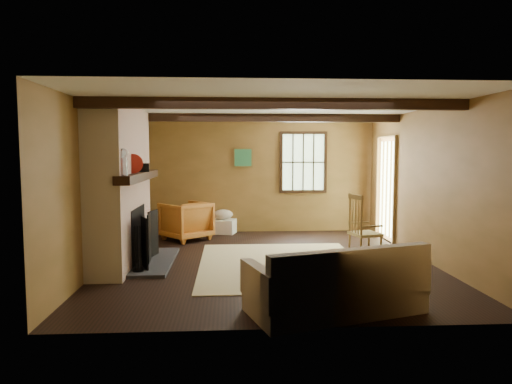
{
  "coord_description": "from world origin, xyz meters",
  "views": [
    {
      "loc": [
        -0.6,
        -7.03,
        1.72
      ],
      "look_at": [
        -0.16,
        0.4,
        1.07
      ],
      "focal_mm": 32.0,
      "sensor_mm": 36.0,
      "label": 1
    }
  ],
  "objects": [
    {
      "name": "rug",
      "position": [
        0.2,
        -0.2,
        0.0
      ],
      "size": [
        2.5,
        3.0,
        0.01
      ],
      "primitive_type": "cube",
      "color": "tan",
      "rests_on": "ground"
    },
    {
      "name": "firewood_pile",
      "position": [
        -1.95,
        2.6,
        0.11
      ],
      "size": [
        0.62,
        0.11,
        0.23
      ],
      "color": "brown",
      "rests_on": "ground"
    },
    {
      "name": "ground",
      "position": [
        0.0,
        0.0,
        0.0
      ],
      "size": [
        5.5,
        5.5,
        0.0
      ],
      "primitive_type": "plane",
      "color": "black",
      "rests_on": "ground"
    },
    {
      "name": "fireplace",
      "position": [
        -2.23,
        -0.0,
        1.1
      ],
      "size": [
        1.02,
        2.3,
        2.4
      ],
      "color": "#9B4A3C",
      "rests_on": "ground"
    },
    {
      "name": "basket_pillow",
      "position": [
        -0.73,
        2.55,
        0.4
      ],
      "size": [
        0.48,
        0.41,
        0.21
      ],
      "primitive_type": "ellipsoid",
      "rotation": [
        0.0,
        0.0,
        0.21
      ],
      "color": "beige",
      "rests_on": "laundry_basket"
    },
    {
      "name": "rocking_chair",
      "position": [
        1.55,
        0.09,
        0.45
      ],
      "size": [
        0.84,
        0.57,
        1.06
      ],
      "rotation": [
        0.0,
        0.0,
        1.82
      ],
      "color": "tan",
      "rests_on": "ground"
    },
    {
      "name": "laundry_basket",
      "position": [
        -0.73,
        2.55,
        0.15
      ],
      "size": [
        0.58,
        0.5,
        0.3
      ],
      "primitive_type": "cube",
      "rotation": [
        0.0,
        0.0,
        -0.27
      ],
      "color": "white",
      "rests_on": "ground"
    },
    {
      "name": "armchair",
      "position": [
        -1.45,
        1.88,
        0.38
      ],
      "size": [
        1.15,
        1.15,
        0.75
      ],
      "primitive_type": "imported",
      "rotation": [
        0.0,
        0.0,
        -2.42
      ],
      "color": "#BF6026",
      "rests_on": "ground"
    },
    {
      "name": "sofa",
      "position": [
        0.55,
        -2.34,
        0.27
      ],
      "size": [
        2.02,
        1.34,
        0.75
      ],
      "rotation": [
        0.0,
        0.0,
        0.3
      ],
      "color": "beige",
      "rests_on": "ground"
    },
    {
      "name": "room_envelope",
      "position": [
        0.22,
        0.26,
        1.63
      ],
      "size": [
        5.02,
        5.52,
        2.44
      ],
      "color": "olive",
      "rests_on": "ground"
    }
  ]
}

